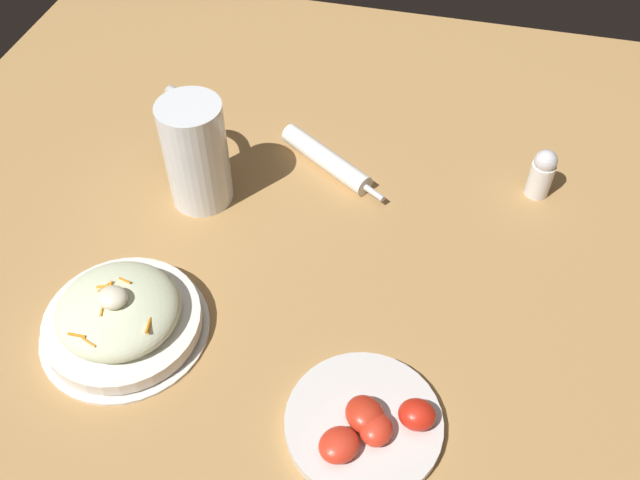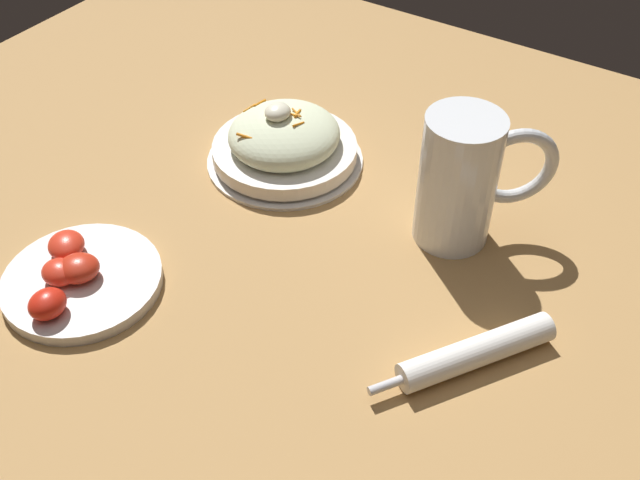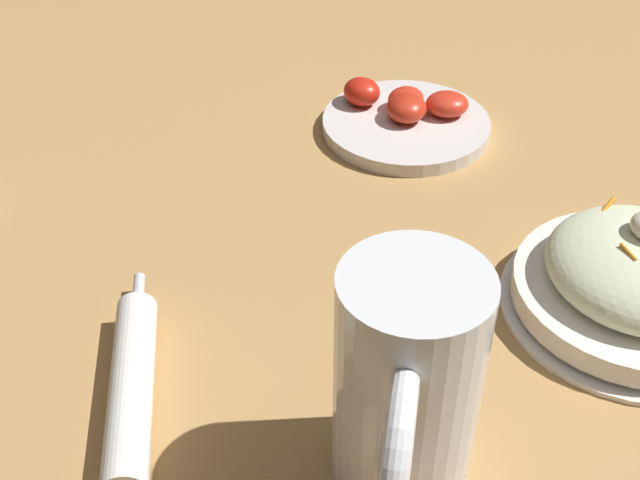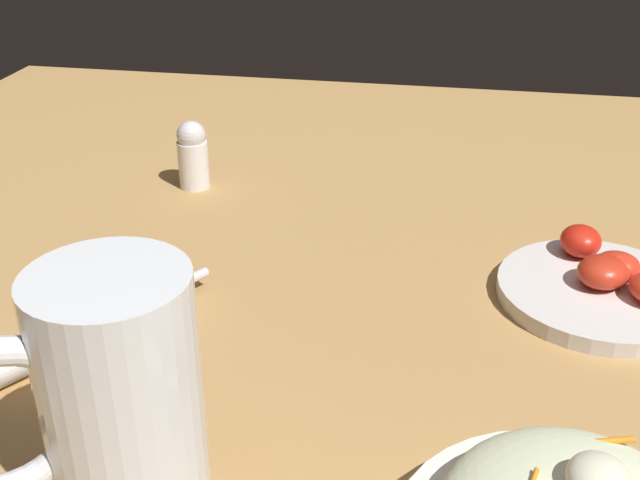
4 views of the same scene
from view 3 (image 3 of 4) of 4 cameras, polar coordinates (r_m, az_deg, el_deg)
name	(u,v)px [view 3 (image 3 of 4)]	position (r m, az deg, el deg)	size (l,w,h in m)	color
ground_plane	(323,233)	(0.76, 0.20, 0.50)	(1.43, 1.43, 0.00)	#B2844C
salad_plate	(638,281)	(0.71, 20.86, -2.63)	(0.21, 0.21, 0.09)	white
beer_mug	(406,393)	(0.52, 5.88, -10.34)	(0.13, 0.14, 0.17)	white
napkin_roll	(131,387)	(0.62, -12.73, -9.73)	(0.18, 0.13, 0.03)	white
tomato_plate	(406,119)	(0.91, 5.86, 8.23)	(0.18, 0.18, 0.04)	silver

